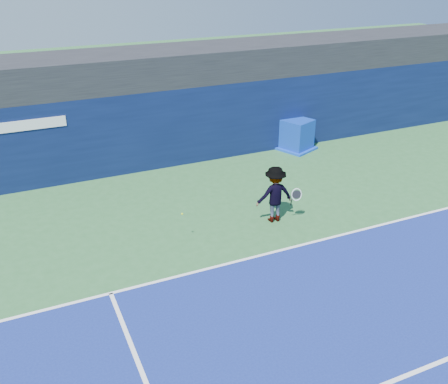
# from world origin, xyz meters

# --- Properties ---
(ground) EXTENTS (80.00, 80.00, 0.00)m
(ground) POSITION_xyz_m (0.00, 0.00, 0.00)
(ground) COLOR #2C6232
(ground) RESTS_ON ground
(baseline) EXTENTS (24.00, 0.10, 0.01)m
(baseline) POSITION_xyz_m (0.00, 3.00, 0.01)
(baseline) COLOR white
(baseline) RESTS_ON ground
(service_line) EXTENTS (24.00, 0.10, 0.01)m
(service_line) POSITION_xyz_m (0.00, -2.00, 0.01)
(service_line) COLOR white
(service_line) RESTS_ON ground
(stadium_band) EXTENTS (36.00, 3.00, 1.20)m
(stadium_band) POSITION_xyz_m (0.00, 11.50, 3.60)
(stadium_band) COLOR black
(stadium_band) RESTS_ON back_wall_assembly
(back_wall_assembly) EXTENTS (36.00, 1.03, 3.00)m
(back_wall_assembly) POSITION_xyz_m (-0.00, 10.50, 1.50)
(back_wall_assembly) COLOR #0A1438
(back_wall_assembly) RESTS_ON ground
(equipment_cart) EXTENTS (1.75, 1.75, 1.28)m
(equipment_cart) POSITION_xyz_m (4.38, 9.70, 0.59)
(equipment_cart) COLOR #0B2D9F
(equipment_cart) RESTS_ON ground
(tennis_player) EXTENTS (1.36, 0.77, 1.78)m
(tennis_player) POSITION_xyz_m (0.45, 4.63, 0.89)
(tennis_player) COLOR white
(tennis_player) RESTS_ON ground
(tennis_ball) EXTENTS (0.06, 0.06, 0.06)m
(tennis_ball) POSITION_xyz_m (-2.55, 4.58, 0.90)
(tennis_ball) COLOR #BAD818
(tennis_ball) RESTS_ON ground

